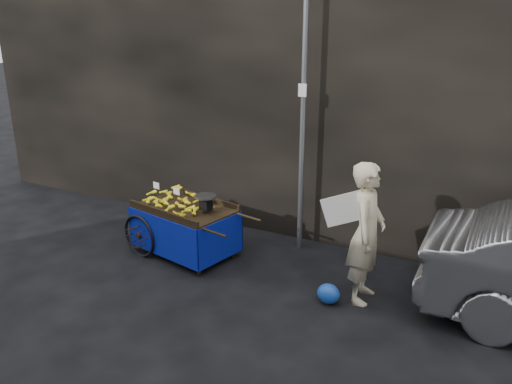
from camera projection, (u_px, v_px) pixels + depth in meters
The scene contains 6 objects.
ground at pixel (241, 277), 6.78m from camera, with size 80.00×80.00×0.00m, color black.
building_wall at pixel (341, 75), 7.99m from camera, with size 13.50×2.00×5.00m.
street_pole at pixel (303, 118), 7.10m from camera, with size 0.12×0.10×4.00m.
banana_cart at pixel (183, 212), 7.32m from camera, with size 2.10×1.24×1.07m.
vendor at pixel (366, 233), 5.99m from camera, with size 0.77×0.67×1.77m.
plastic_bag at pixel (328, 294), 6.12m from camera, with size 0.29×0.23×0.26m, color blue.
Camera 1 is at (3.02, -5.26, 3.25)m, focal length 35.00 mm.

